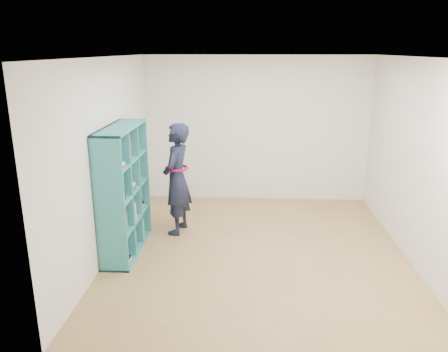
{
  "coord_description": "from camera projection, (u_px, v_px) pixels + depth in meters",
  "views": [
    {
      "loc": [
        -0.14,
        -5.52,
        2.7
      ],
      "look_at": [
        -0.48,
        0.3,
        0.99
      ],
      "focal_mm": 35.0,
      "sensor_mm": 36.0,
      "label": 1
    }
  ],
  "objects": [
    {
      "name": "floor",
      "position": [
        257.0,
        251.0,
        6.04
      ],
      "size": [
        4.5,
        4.5,
        0.0
      ],
      "primitive_type": "plane",
      "color": "olive",
      "rests_on": "ground"
    },
    {
      "name": "ceiling",
      "position": [
        262.0,
        57.0,
        5.31
      ],
      "size": [
        4.5,
        4.5,
        0.0
      ],
      "primitive_type": "plane",
      "color": "white",
      "rests_on": "wall_back"
    },
    {
      "name": "wall_left",
      "position": [
        108.0,
        158.0,
        5.79
      ],
      "size": [
        0.02,
        4.5,
        2.6
      ],
      "primitive_type": "cube",
      "color": "white",
      "rests_on": "floor"
    },
    {
      "name": "wall_right",
      "position": [
        416.0,
        163.0,
        5.57
      ],
      "size": [
        0.02,
        4.5,
        2.6
      ],
      "primitive_type": "cube",
      "color": "white",
      "rests_on": "floor"
    },
    {
      "name": "wall_back",
      "position": [
        257.0,
        130.0,
        7.83
      ],
      "size": [
        4.0,
        0.02,
        2.6
      ],
      "primitive_type": "cube",
      "color": "white",
      "rests_on": "floor"
    },
    {
      "name": "wall_front",
      "position": [
        265.0,
        229.0,
        3.52
      ],
      "size": [
        4.0,
        0.02,
        2.6
      ],
      "primitive_type": "cube",
      "color": "white",
      "rests_on": "floor"
    },
    {
      "name": "bookshelf",
      "position": [
        122.0,
        192.0,
        5.85
      ],
      "size": [
        0.38,
        1.3,
        1.74
      ],
      "color": "teal",
      "rests_on": "floor"
    },
    {
      "name": "person",
      "position": [
        177.0,
        179.0,
        6.47
      ],
      "size": [
        0.5,
        0.67,
        1.67
      ],
      "rotation": [
        0.0,
        0.0,
        -1.74
      ],
      "color": "black",
      "rests_on": "floor"
    },
    {
      "name": "smartphone",
      "position": [
        169.0,
        170.0,
        6.54
      ],
      "size": [
        0.02,
        0.11,
        0.13
      ],
      "rotation": [
        0.48,
        0.0,
        0.13
      ],
      "color": "silver",
      "rests_on": "person"
    }
  ]
}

